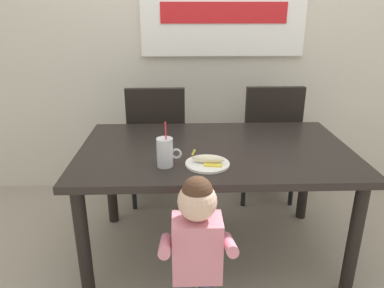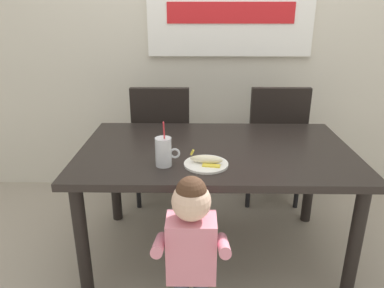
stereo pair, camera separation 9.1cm
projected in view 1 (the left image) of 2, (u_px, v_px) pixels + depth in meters
ground_plane at (212, 251)px, 2.38m from camera, size 24.00×24.00×0.00m
back_wall at (205, 13)px, 2.83m from camera, size 6.40×0.17×2.90m
dining_table at (215, 161)px, 2.15m from camera, size 1.56×0.95×0.73m
dining_chair_left at (158, 139)px, 2.79m from camera, size 0.44×0.45×0.96m
dining_chair_right at (268, 137)px, 2.84m from camera, size 0.44×0.44×0.96m
toddler_standing at (197, 241)px, 1.61m from camera, size 0.33×0.24×0.84m
milk_cup at (165, 154)px, 1.85m from camera, size 0.13×0.09×0.25m
snack_plate at (207, 164)px, 1.88m from camera, size 0.23×0.23×0.01m
peeled_banana at (208, 159)px, 1.88m from camera, size 0.18×0.12×0.07m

